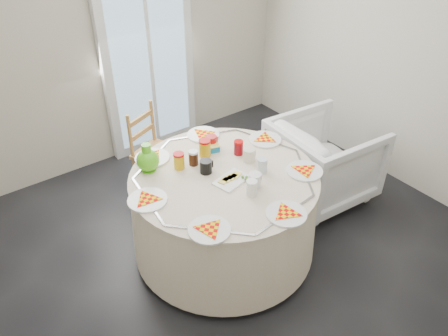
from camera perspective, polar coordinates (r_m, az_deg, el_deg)
floor at (r=3.54m, az=1.43°, el=-12.26°), size 4.00×4.00×0.00m
wall_back at (r=4.35m, az=-15.39°, el=16.45°), size 4.00×0.02×2.60m
wall_right at (r=4.18m, az=24.61°, el=13.82°), size 0.02×4.00×2.60m
glass_door at (r=4.54m, az=-9.92°, el=14.55°), size 1.00×0.08×2.10m
table at (r=3.40m, az=0.00°, el=-5.89°), size 1.42×1.42×0.72m
wooden_chair at (r=4.04m, az=-8.79°, el=2.71°), size 0.49×0.48×0.84m
armchair at (r=4.06m, az=12.83°, el=1.10°), size 0.83×0.88×0.84m
place_settings at (r=3.15m, az=0.00°, el=-0.45°), size 1.71×1.71×0.03m
jar_cluster at (r=3.28m, az=-2.08°, el=2.11°), size 0.60×0.44×0.16m
butter_tub at (r=3.42m, az=-1.85°, el=2.97°), size 0.16×0.14×0.06m
green_pitcher at (r=3.20m, az=-10.02°, el=1.72°), size 0.20×0.20×0.22m
cheese_platter at (r=3.10m, az=0.99°, el=-1.13°), size 0.29×0.22×0.03m
mugs_glasses at (r=3.17m, az=1.52°, el=0.65°), size 0.76×0.76×0.12m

